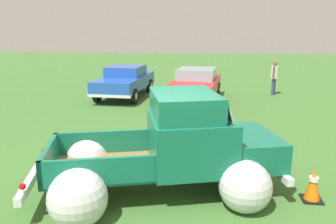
{
  "coord_description": "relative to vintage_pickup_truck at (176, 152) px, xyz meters",
  "views": [
    {
      "loc": [
        0.95,
        -5.68,
        3.02
      ],
      "look_at": [
        0.0,
        1.91,
        1.1
      ],
      "focal_mm": 34.6,
      "sensor_mm": 36.0,
      "label": 1
    }
  ],
  "objects": [
    {
      "name": "vintage_pickup_truck",
      "position": [
        0.0,
        0.0,
        0.0
      ],
      "size": [
        4.97,
        3.67,
        1.96
      ],
      "rotation": [
        0.0,
        0.0,
        0.28
      ],
      "color": "black",
      "rests_on": "ground"
    },
    {
      "name": "ground_plane",
      "position": [
        -0.37,
        -0.11,
        -0.76
      ],
      "size": [
        80.0,
        80.0,
        0.0
      ],
      "primitive_type": "plane",
      "color": "#3D6B2D"
    },
    {
      "name": "show_car_0",
      "position": [
        -3.27,
        8.87,
        0.03
      ],
      "size": [
        2.1,
        4.49,
        1.43
      ],
      "rotation": [
        0.0,
        0.0,
        -1.63
      ],
      "color": "black",
      "rests_on": "ground"
    },
    {
      "name": "lane_cone_0",
      "position": [
        2.53,
        -0.13,
        -0.45
      ],
      "size": [
        0.36,
        0.36,
        0.63
      ],
      "color": "black",
      "rests_on": "ground"
    },
    {
      "name": "spectator_0",
      "position": [
        3.73,
        10.22,
        0.17
      ],
      "size": [
        0.44,
        0.52,
        1.63
      ],
      "rotation": [
        0.0,
        0.0,
        2.75
      ],
      "color": "navy",
      "rests_on": "ground"
    },
    {
      "name": "show_car_1",
      "position": [
        0.05,
        8.24,
        0.03
      ],
      "size": [
        2.31,
        4.54,
        1.43
      ],
      "rotation": [
        0.0,
        0.0,
        -1.68
      ],
      "color": "black",
      "rests_on": "ground"
    }
  ]
}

